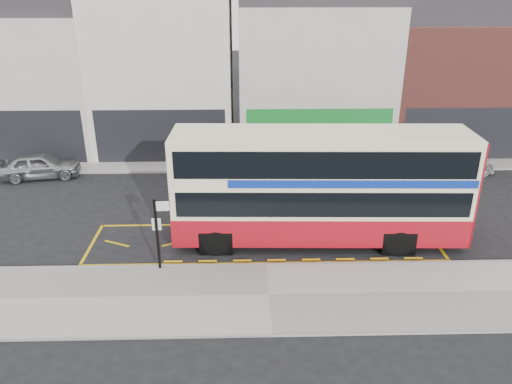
{
  "coord_description": "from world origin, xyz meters",
  "views": [
    {
      "loc": [
        -0.8,
        -16.31,
        9.94
      ],
      "look_at": [
        -0.33,
        2.0,
        2.05
      ],
      "focal_mm": 35.0,
      "sensor_mm": 36.0,
      "label": 1
    }
  ],
  "objects_px": {
    "car_silver": "(40,165)",
    "car_grey": "(242,163)",
    "bus_stop_post": "(158,227)",
    "street_tree_right": "(349,94)",
    "car_white": "(450,162)",
    "double_decker_bus": "(321,186)"
  },
  "relations": [
    {
      "from": "car_grey",
      "to": "bus_stop_post",
      "type": "bearing_deg",
      "value": -177.57
    },
    {
      "from": "bus_stop_post",
      "to": "car_silver",
      "type": "distance_m",
      "value": 12.42
    },
    {
      "from": "bus_stop_post",
      "to": "street_tree_right",
      "type": "height_order",
      "value": "street_tree_right"
    },
    {
      "from": "car_silver",
      "to": "car_white",
      "type": "height_order",
      "value": "car_white"
    },
    {
      "from": "bus_stop_post",
      "to": "street_tree_right",
      "type": "bearing_deg",
      "value": 51.11
    },
    {
      "from": "bus_stop_post",
      "to": "street_tree_right",
      "type": "distance_m",
      "value": 16.04
    },
    {
      "from": "car_grey",
      "to": "car_white",
      "type": "xyz_separation_m",
      "value": [
        11.3,
        -0.04,
        -0.02
      ]
    },
    {
      "from": "bus_stop_post",
      "to": "car_grey",
      "type": "xyz_separation_m",
      "value": [
        2.96,
        9.38,
        -1.06
      ]
    },
    {
      "from": "car_silver",
      "to": "car_white",
      "type": "bearing_deg",
      "value": -100.72
    },
    {
      "from": "car_silver",
      "to": "car_grey",
      "type": "height_order",
      "value": "car_grey"
    },
    {
      "from": "car_silver",
      "to": "car_grey",
      "type": "bearing_deg",
      "value": -101.03
    },
    {
      "from": "bus_stop_post",
      "to": "car_silver",
      "type": "bearing_deg",
      "value": 126.19
    },
    {
      "from": "car_silver",
      "to": "car_grey",
      "type": "distance_m",
      "value": 10.84
    },
    {
      "from": "double_decker_bus",
      "to": "car_white",
      "type": "relative_size",
      "value": 2.27
    },
    {
      "from": "double_decker_bus",
      "to": "bus_stop_post",
      "type": "distance_m",
      "value": 6.48
    },
    {
      "from": "car_silver",
      "to": "car_grey",
      "type": "xyz_separation_m",
      "value": [
        10.84,
        -0.15,
        0.05
      ]
    },
    {
      "from": "car_silver",
      "to": "double_decker_bus",
      "type": "bearing_deg",
      "value": -127.97
    },
    {
      "from": "double_decker_bus",
      "to": "car_silver",
      "type": "bearing_deg",
      "value": 153.97
    },
    {
      "from": "bus_stop_post",
      "to": "car_silver",
      "type": "xyz_separation_m",
      "value": [
        -7.88,
        9.53,
        -1.12
      ]
    },
    {
      "from": "car_grey",
      "to": "car_white",
      "type": "distance_m",
      "value": 11.3
    },
    {
      "from": "car_silver",
      "to": "street_tree_right",
      "type": "bearing_deg",
      "value": -88.9
    },
    {
      "from": "double_decker_bus",
      "to": "car_white",
      "type": "xyz_separation_m",
      "value": [
        8.19,
        7.15,
        -1.67
      ]
    }
  ]
}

